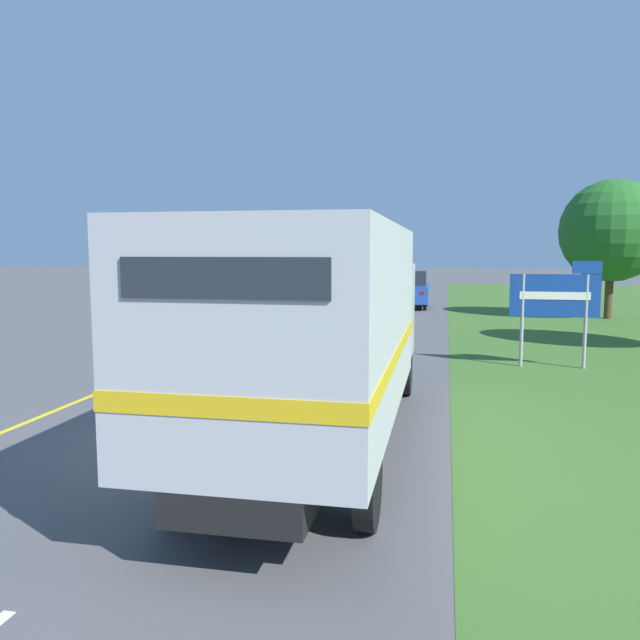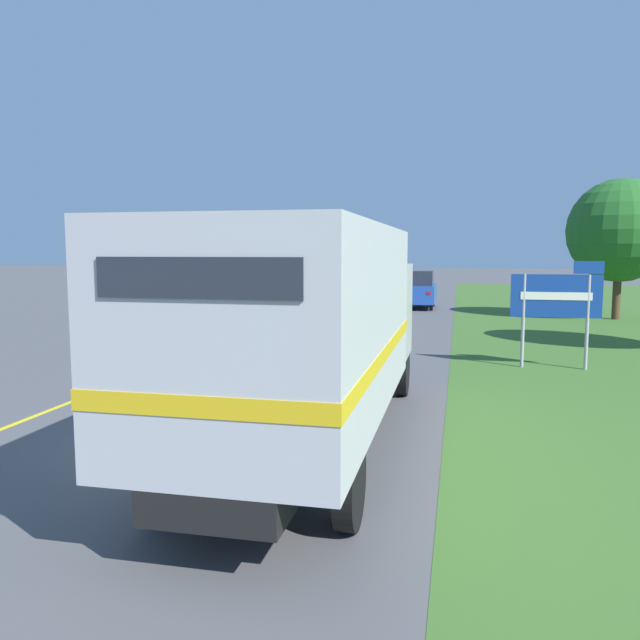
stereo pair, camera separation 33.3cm
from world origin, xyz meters
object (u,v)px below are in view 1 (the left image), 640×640
object	(u,v)px
lead_car_blue_ahead	(412,289)
lead_car_red_ahead	(374,278)
horse_trailer_truck	(319,326)
highway_sign	(556,299)
roadside_tree_mid	(612,231)
lead_car_white	(297,306)

from	to	relation	value
lead_car_blue_ahead	lead_car_red_ahead	distance (m)	15.84
lead_car_blue_ahead	horse_trailer_truck	bearing A→B (deg)	-90.25
horse_trailer_truck	highway_sign	distance (m)	9.08
horse_trailer_truck	highway_sign	xyz separation A→B (m)	(4.68, 7.78, -0.11)
lead_car_blue_ahead	roadside_tree_mid	world-z (taller)	roadside_tree_mid
lead_car_blue_ahead	lead_car_red_ahead	xyz separation A→B (m)	(-3.76, 15.39, -0.09)
horse_trailer_truck	lead_car_white	distance (m)	14.23
lead_car_red_ahead	roadside_tree_mid	size ratio (longest dim) A/B	0.64
horse_trailer_truck	roadside_tree_mid	world-z (taller)	roadside_tree_mid
roadside_tree_mid	lead_car_red_ahead	bearing A→B (deg)	123.79
lead_car_white	highway_sign	distance (m)	10.26
lead_car_white	lead_car_blue_ahead	bearing A→B (deg)	70.17
lead_car_blue_ahead	highway_sign	bearing A→B (deg)	-74.37
lead_car_white	lead_car_red_ahead	bearing A→B (deg)	90.02
lead_car_white	highway_sign	xyz separation A→B (m)	(8.32, -5.94, 0.85)
roadside_tree_mid	lead_car_white	bearing A→B (deg)	-151.49
lead_car_blue_ahead	lead_car_white	bearing A→B (deg)	-109.83
lead_car_white	roadside_tree_mid	bearing A→B (deg)	28.51
roadside_tree_mid	highway_sign	bearing A→B (deg)	-108.68
lead_car_red_ahead	lead_car_blue_ahead	bearing A→B (deg)	-76.26
horse_trailer_truck	lead_car_red_ahead	distance (m)	39.70
lead_car_white	roadside_tree_mid	xyz separation A→B (m)	(12.66, 6.87, 2.94)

